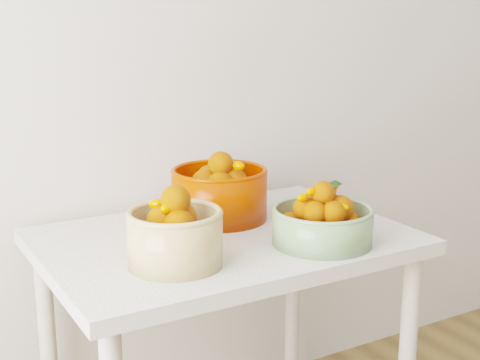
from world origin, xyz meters
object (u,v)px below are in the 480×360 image
Objects in this scene: table at (225,267)px; bowl_cream at (175,235)px; bowl_orange at (220,192)px; bowl_green at (322,222)px.

table is 3.90× the size of bowl_cream.
bowl_orange is (0.28, 0.28, 0.01)m from bowl_cream.
table is at bearing 134.32° from bowl_green.
bowl_cream is (-0.22, -0.14, 0.17)m from table.
table is 2.65× the size of bowl_orange.
bowl_green is at bearing -69.03° from bowl_orange.
bowl_cream reaches higher than table.
bowl_green reaches higher than table.
bowl_orange is at bearing 110.97° from bowl_green.
bowl_orange is at bearing 45.45° from bowl_cream.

